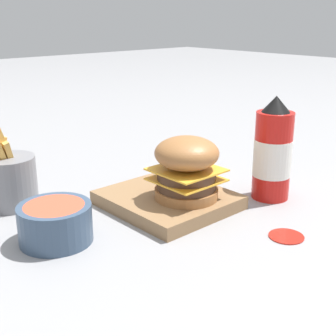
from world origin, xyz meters
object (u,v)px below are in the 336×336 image
ketchup_bottle (273,153)px  side_bowl (56,223)px  burger (187,167)px  serving_board (168,200)px  fries_basket (10,180)px  spoon (172,166)px

ketchup_bottle → side_bowl: 0.42m
burger → side_bowl: size_ratio=1.00×
ketchup_bottle → serving_board: bearing=-119.4°
burger → fries_basket: (-0.23, -0.22, -0.03)m
serving_board → side_bowl: bearing=-93.0°
side_bowl → fries_basket: bearing=176.5°
serving_board → fries_basket: bearing=-132.7°
side_bowl → spoon: (-0.14, 0.38, -0.03)m
side_bowl → spoon: bearing=110.7°
spoon → side_bowl: bearing=-21.0°
serving_board → fries_basket: fries_basket is taller
serving_board → side_bowl: (-0.01, -0.22, 0.02)m
burger → spoon: burger is taller
burger → spoon: size_ratio=0.82×
spoon → burger: bearing=11.6°
ketchup_bottle → fries_basket: (-0.30, -0.39, -0.04)m
serving_board → side_bowl: side_bowl is taller
burger → side_bowl: burger is taller
fries_basket → spoon: (0.04, 0.37, -0.04)m
fries_basket → side_bowl: fries_basket is taller
fries_basket → serving_board: bearing=47.3°
spoon → fries_basket: bearing=-48.2°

